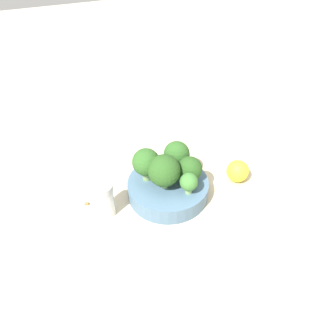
% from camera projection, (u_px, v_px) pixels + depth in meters
% --- Properties ---
extents(ground_plane, '(3.00, 3.00, 0.00)m').
position_uv_depth(ground_plane, '(168.00, 194.00, 0.63)').
color(ground_plane, beige).
extents(bowl, '(0.15, 0.15, 0.03)m').
position_uv_depth(bowl, '(168.00, 188.00, 0.62)').
color(bowl, slate).
rests_on(bowl, ground_plane).
extents(broccoli_floret_0, '(0.05, 0.05, 0.05)m').
position_uv_depth(broccoli_floret_0, '(190.00, 169.00, 0.60)').
color(broccoli_floret_0, '#7A9E5B').
rests_on(broccoli_floret_0, bowl).
extents(broccoli_floret_1, '(0.05, 0.05, 0.07)m').
position_uv_depth(broccoli_floret_1, '(146.00, 163.00, 0.59)').
color(broccoli_floret_1, '#7A9E5B').
rests_on(broccoli_floret_1, bowl).
extents(broccoli_floret_2, '(0.06, 0.06, 0.07)m').
position_uv_depth(broccoli_floret_2, '(164.00, 171.00, 0.58)').
color(broccoli_floret_2, '#8EB770').
rests_on(broccoli_floret_2, bowl).
extents(broccoli_floret_3, '(0.03, 0.03, 0.04)m').
position_uv_depth(broccoli_floret_3, '(189.00, 182.00, 0.58)').
color(broccoli_floret_3, '#84AD66').
rests_on(broccoli_floret_3, bowl).
extents(broccoli_floret_4, '(0.05, 0.05, 0.06)m').
position_uv_depth(broccoli_floret_4, '(177.00, 154.00, 0.63)').
color(broccoli_floret_4, '#8EB770').
rests_on(broccoli_floret_4, bowl).
extents(pepper_shaker, '(0.04, 0.04, 0.07)m').
position_uv_depth(pepper_shaker, '(104.00, 199.00, 0.58)').
color(pepper_shaker, silver).
rests_on(pepper_shaker, ground_plane).
extents(lemon_wedge, '(0.04, 0.04, 0.04)m').
position_uv_depth(lemon_wedge, '(238.00, 171.00, 0.65)').
color(lemon_wedge, yellow).
rests_on(lemon_wedge, ground_plane).
extents(almond_crumb_0, '(0.01, 0.01, 0.01)m').
position_uv_depth(almond_crumb_0, '(87.00, 203.00, 0.61)').
color(almond_crumb_0, olive).
rests_on(almond_crumb_0, ground_plane).
extents(almond_crumb_1, '(0.01, 0.01, 0.01)m').
position_uv_depth(almond_crumb_1, '(166.00, 156.00, 0.72)').
color(almond_crumb_1, '#AD7F4C').
rests_on(almond_crumb_1, ground_plane).
extents(almond_crumb_2, '(0.01, 0.01, 0.01)m').
position_uv_depth(almond_crumb_2, '(163.00, 156.00, 0.72)').
color(almond_crumb_2, '#AD7F4C').
rests_on(almond_crumb_2, ground_plane).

